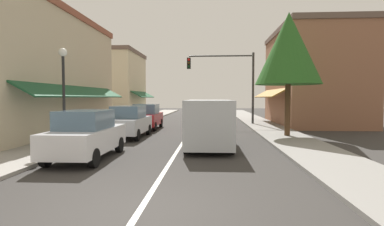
{
  "coord_description": "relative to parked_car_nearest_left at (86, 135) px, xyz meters",
  "views": [
    {
      "loc": [
        1.4,
        -5.48,
        2.23
      ],
      "look_at": [
        0.29,
        12.06,
        1.33
      ],
      "focal_mm": 28.16,
      "sensor_mm": 36.0,
      "label": 1
    }
  ],
  "objects": [
    {
      "name": "ground_plane",
      "position": [
        3.11,
        12.93,
        -0.88
      ],
      "size": [
        80.0,
        80.0,
        0.0
      ],
      "primitive_type": "plane",
      "color": "#33302D"
    },
    {
      "name": "sidewalk_left",
      "position": [
        -2.39,
        12.93,
        -0.82
      ],
      "size": [
        2.6,
        56.0,
        0.12
      ],
      "primitive_type": "cube",
      "color": "gray",
      "rests_on": "ground"
    },
    {
      "name": "sidewalk_right",
      "position": [
        8.61,
        12.93,
        -0.82
      ],
      "size": [
        2.6,
        56.0,
        0.12
      ],
      "primitive_type": "cube",
      "color": "gray",
      "rests_on": "ground"
    },
    {
      "name": "lane_center_stripe",
      "position": [
        3.11,
        12.93,
        -0.88
      ],
      "size": [
        0.14,
        52.0,
        0.01
      ],
      "primitive_type": "cube",
      "color": "silver",
      "rests_on": "ground"
    },
    {
      "name": "storefront_left_block",
      "position": [
        -5.73,
        6.93,
        2.86
      ],
      "size": [
        5.38,
        14.2,
        7.47
      ],
      "color": "#BCAD8E",
      "rests_on": "ground"
    },
    {
      "name": "storefront_right_block",
      "position": [
        12.85,
        14.93,
        3.02
      ],
      "size": [
        7.21,
        10.2,
        7.8
      ],
      "color": "#8E5B42",
      "rests_on": "ground"
    },
    {
      "name": "storefront_far_left",
      "position": [
        -6.19,
        22.93,
        2.82
      ],
      "size": [
        6.32,
        8.2,
        7.4
      ],
      "color": "beige",
      "rests_on": "ground"
    },
    {
      "name": "parked_car_nearest_left",
      "position": [
        0.0,
        0.0,
        0.0
      ],
      "size": [
        1.8,
        4.11,
        1.77
      ],
      "rotation": [
        0.0,
        0.0,
        0.01
      ],
      "color": "silver",
      "rests_on": "ground"
    },
    {
      "name": "parked_car_second_left",
      "position": [
        -0.04,
        5.84,
        0.0
      ],
      "size": [
        1.81,
        4.11,
        1.77
      ],
      "rotation": [
        0.0,
        0.0,
        -0.01
      ],
      "color": "#B7BABF",
      "rests_on": "ground"
    },
    {
      "name": "parked_car_third_left",
      "position": [
        -0.03,
        10.4,
        0.0
      ],
      "size": [
        1.83,
        4.12,
        1.77
      ],
      "rotation": [
        0.0,
        0.0,
        0.01
      ],
      "color": "maroon",
      "rests_on": "ground"
    },
    {
      "name": "van_in_lane",
      "position": [
        4.41,
        2.86,
        0.27
      ],
      "size": [
        2.04,
        5.2,
        2.12
      ],
      "rotation": [
        0.0,
        0.0,
        0.01
      ],
      "color": "#B2B7BC",
      "rests_on": "ground"
    },
    {
      "name": "traffic_signal_mast_arm",
      "position": [
        6.04,
        14.15,
        3.15
      ],
      "size": [
        5.46,
        0.5,
        5.87
      ],
      "color": "#333333",
      "rests_on": "ground"
    },
    {
      "name": "street_lamp_left_near",
      "position": [
        -1.98,
        2.34,
        2.12
      ],
      "size": [
        0.36,
        0.36,
        4.39
      ],
      "color": "black",
      "rests_on": "ground"
    },
    {
      "name": "tree_right_near",
      "position": [
        8.74,
        6.42,
        4.03
      ],
      "size": [
        3.59,
        3.59,
        6.9
      ],
      "color": "#4C331E",
      "rests_on": "ground"
    }
  ]
}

